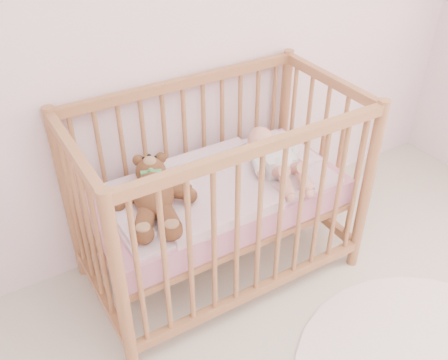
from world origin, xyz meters
TOP-DOWN VIEW (x-y plane):
  - wall_back at (0.00, 2.00)m, footprint 4.00×0.02m
  - crib at (0.08, 1.60)m, footprint 1.36×0.76m
  - mattress at (0.08, 1.60)m, footprint 1.22×0.62m
  - blanket at (0.08, 1.60)m, footprint 1.10×0.58m
  - baby at (0.39, 1.58)m, footprint 0.40×0.64m
  - teddy_bear at (-0.27, 1.58)m, footprint 0.58×0.68m

SIDE VIEW (x-z plane):
  - mattress at x=0.08m, z-range 0.42..0.55m
  - crib at x=0.08m, z-range 0.00..1.00m
  - blanket at x=0.08m, z-range 0.53..0.59m
  - baby at x=0.39m, z-range 0.56..0.71m
  - teddy_bear at x=-0.27m, z-range 0.56..0.73m
  - wall_back at x=0.00m, z-range 0.00..2.70m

